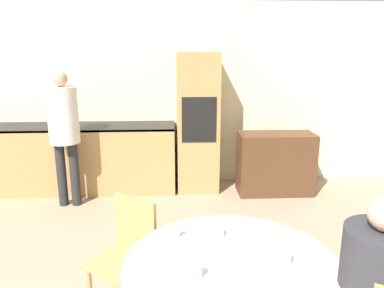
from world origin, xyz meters
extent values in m
cube|color=beige|center=(0.00, 4.83, 1.30)|extent=(7.04, 0.05, 2.60)
cube|color=tan|center=(-1.38, 4.49, 0.47)|extent=(2.58, 0.60, 0.93)
cube|color=black|center=(-1.38, 4.49, 0.92)|extent=(2.58, 0.60, 0.03)
cube|color=tan|center=(0.24, 4.50, 0.96)|extent=(0.57, 0.58, 1.92)
cube|color=black|center=(0.24, 4.20, 1.05)|extent=(0.46, 0.01, 0.60)
cube|color=#51331E|center=(1.30, 4.24, 0.42)|extent=(1.02, 0.45, 0.85)
cylinder|color=beige|center=(0.23, 1.31, 0.74)|extent=(1.29, 1.29, 0.03)
cylinder|color=tan|center=(-0.54, 2.06, 0.22)|extent=(0.04, 0.04, 0.44)
cylinder|color=tan|center=(-0.28, 1.87, 0.22)|extent=(0.04, 0.04, 0.44)
cube|color=tan|center=(-0.51, 1.83, 0.45)|extent=(0.56, 0.56, 0.02)
cube|color=tan|center=(-0.40, 1.99, 0.68)|extent=(0.33, 0.25, 0.43)
cylinder|color=#2D2D33|center=(0.95, 1.05, 0.82)|extent=(0.39, 0.39, 0.52)
cylinder|color=#262628|center=(-1.53, 3.96, 0.42)|extent=(0.12, 0.12, 0.83)
cylinder|color=#262628|center=(-1.36, 3.96, 0.42)|extent=(0.12, 0.12, 0.83)
cylinder|color=silver|center=(-1.45, 3.96, 1.18)|extent=(0.37, 0.37, 0.69)
sphere|color=tan|center=(-1.45, 3.96, 1.61)|extent=(0.18, 0.18, 0.18)
cylinder|color=white|center=(0.01, 1.19, 0.80)|extent=(0.07, 0.07, 0.08)
cylinder|color=silver|center=(0.51, 1.32, 0.78)|extent=(0.14, 0.14, 0.05)
cylinder|color=white|center=(0.14, 1.67, 0.78)|extent=(0.18, 0.18, 0.04)
cylinder|color=white|center=(-0.09, 1.64, 0.79)|extent=(0.03, 0.03, 0.07)
cylinder|color=silver|center=(-0.09, 1.64, 0.84)|extent=(0.03, 0.03, 0.01)
camera|label=1|loc=(-0.11, -0.61, 1.99)|focal=35.00mm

